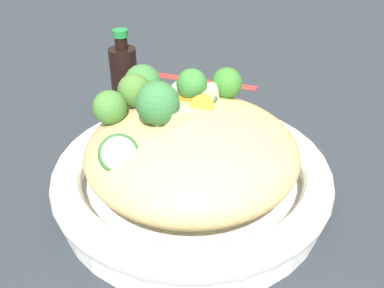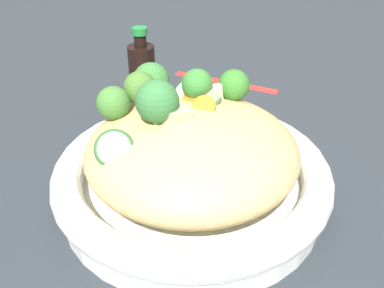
# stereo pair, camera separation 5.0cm
# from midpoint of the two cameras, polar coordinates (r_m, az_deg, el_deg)

# --- Properties ---
(ground_plane) EXTENTS (3.00, 3.00, 0.00)m
(ground_plane) POSITION_cam_midpoint_polar(r_m,az_deg,el_deg) (0.55, -2.63, -7.29)
(ground_plane) COLOR #282F35
(serving_bowl) EXTENTS (0.34, 0.34, 0.06)m
(serving_bowl) POSITION_cam_midpoint_polar(r_m,az_deg,el_deg) (0.53, -2.72, -4.70)
(serving_bowl) COLOR white
(serving_bowl) RESTS_ON ground_plane
(noodle_heap) EXTENTS (0.25, 0.25, 0.10)m
(noodle_heap) POSITION_cam_midpoint_polar(r_m,az_deg,el_deg) (0.51, -2.83, -0.99)
(noodle_heap) COLOR tan
(noodle_heap) RESTS_ON serving_bowl
(broccoli_florets) EXTENTS (0.20, 0.16, 0.08)m
(broccoli_florets) POSITION_cam_midpoint_polar(r_m,az_deg,el_deg) (0.52, -7.31, 6.73)
(broccoli_florets) COLOR #A4B87C
(broccoli_florets) RESTS_ON serving_bowl
(carrot_coins) EXTENTS (0.09, 0.12, 0.04)m
(carrot_coins) POSITION_cam_midpoint_polar(r_m,az_deg,el_deg) (0.52, -4.97, 5.35)
(carrot_coins) COLOR orange
(carrot_coins) RESTS_ON serving_bowl
(zucchini_slices) EXTENTS (0.18, 0.13, 0.04)m
(zucchini_slices) POSITION_cam_midpoint_polar(r_m,az_deg,el_deg) (0.51, -5.73, 4.30)
(zucchini_slices) COLOR beige
(zucchini_slices) RESTS_ON serving_bowl
(chicken_chunks) EXTENTS (0.11, 0.08, 0.03)m
(chicken_chunks) POSITION_cam_midpoint_polar(r_m,az_deg,el_deg) (0.49, -4.16, 4.64)
(chicken_chunks) COLOR beige
(chicken_chunks) RESTS_ON serving_bowl
(soy_sauce_bottle) EXTENTS (0.04, 0.04, 0.14)m
(soy_sauce_bottle) POSITION_cam_midpoint_polar(r_m,az_deg,el_deg) (0.74, -10.94, 8.56)
(soy_sauce_bottle) COLOR black
(soy_sauce_bottle) RESTS_ON ground_plane
(chopsticks_pair) EXTENTS (0.16, 0.17, 0.01)m
(chopsticks_pair) POSITION_cam_midpoint_polar(r_m,az_deg,el_deg) (0.86, -0.12, 8.44)
(chopsticks_pair) COLOR red
(chopsticks_pair) RESTS_ON ground_plane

